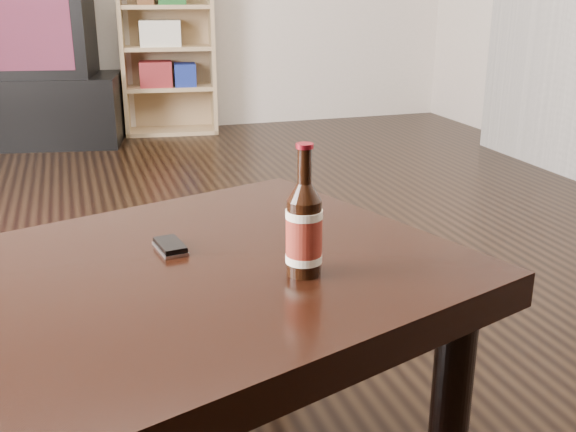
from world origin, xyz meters
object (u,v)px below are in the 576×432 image
object	(u,v)px
bookshelf	(166,44)
beer_bottle	(304,230)
phone	(170,246)
tv	(23,27)
tv_stand	(34,110)
coffee_table	(95,328)

from	to	relation	value
bookshelf	beer_bottle	size ratio (longest dim) A/B	4.98
bookshelf	phone	bearing A→B (deg)	-90.89
tv	tv_stand	bearing A→B (deg)	90.00
tv_stand	beer_bottle	xyz separation A→B (m)	(0.61, -3.74, 0.37)
bookshelf	coffee_table	bearing A→B (deg)	-92.87
beer_bottle	phone	bearing A→B (deg)	137.95
tv_stand	coffee_table	bearing A→B (deg)	-75.37
tv	beer_bottle	xyz separation A→B (m)	(0.61, -3.73, -0.17)
tv	bookshelf	distance (m)	0.94
tv_stand	bookshelf	world-z (taller)	bookshelf
tv	beer_bottle	world-z (taller)	tv
tv_stand	tv	size ratio (longest dim) A/B	1.23
tv_stand	beer_bottle	bearing A→B (deg)	-69.79
tv_stand	tv	distance (m)	0.54
bookshelf	beer_bottle	bearing A→B (deg)	-87.33
tv_stand	bookshelf	size ratio (longest dim) A/B	0.94
tv_stand	tv	world-z (taller)	tv
coffee_table	beer_bottle	bearing A→B (deg)	-5.56
tv_stand	beer_bottle	size ratio (longest dim) A/B	4.69
coffee_table	phone	distance (m)	0.23
tv	phone	bearing A→B (deg)	-72.67
beer_bottle	phone	xyz separation A→B (m)	(-0.21, 0.19, -0.08)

